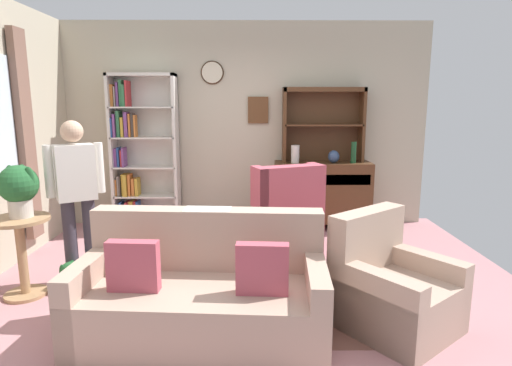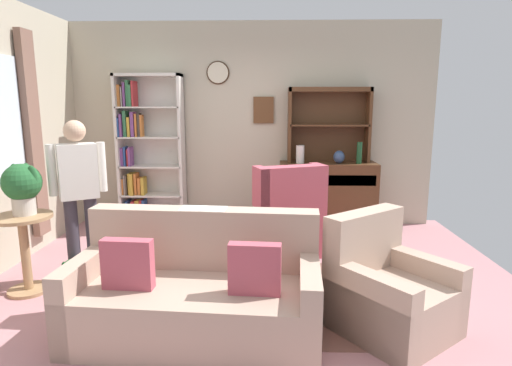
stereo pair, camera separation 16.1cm
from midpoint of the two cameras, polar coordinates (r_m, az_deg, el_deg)
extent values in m
cube|color=#B27A7F|center=(4.19, -2.51, -13.55)|extent=(5.40, 4.60, 0.02)
cube|color=#BCB299|center=(5.95, -1.94, 7.76)|extent=(5.00, 0.06, 2.80)
cylinder|color=beige|center=(5.94, -6.75, 14.63)|extent=(0.28, 0.03, 0.28)
torus|color=#382314|center=(5.94, -6.75, 14.63)|extent=(0.31, 0.02, 0.31)
cube|color=brown|center=(5.89, -0.51, 9.86)|extent=(0.28, 0.03, 0.36)
cube|color=#7F5B4C|center=(5.36, -29.49, 5.50)|extent=(0.08, 0.24, 2.30)
cube|color=brown|center=(3.91, 0.38, -15.18)|extent=(2.24, 1.66, 0.01)
cube|color=silver|center=(6.11, -19.45, 3.93)|extent=(0.04, 0.30, 2.10)
cube|color=silver|center=(5.89, -11.49, 4.10)|extent=(0.04, 0.30, 2.10)
cube|color=silver|center=(5.96, -16.06, 13.91)|extent=(0.90, 0.30, 0.04)
cube|color=silver|center=(6.18, -15.06, -5.49)|extent=(0.90, 0.30, 0.04)
cube|color=silver|center=(6.12, -15.20, 4.19)|extent=(0.90, 0.01, 2.10)
cube|color=silver|center=(6.08, -15.26, -1.65)|extent=(0.86, 0.30, 0.02)
cube|color=#284C8C|center=(6.23, -18.69, -3.93)|extent=(0.04, 0.16, 0.28)
cube|color=#284C8C|center=(6.21, -18.38, -3.80)|extent=(0.03, 0.17, 0.32)
cube|color=#284C8C|center=(6.21, -18.04, -4.03)|extent=(0.03, 0.23, 0.27)
cube|color=#B22D33|center=(6.19, -17.63, -3.83)|extent=(0.04, 0.20, 0.31)
cube|color=gold|center=(6.18, -17.26, -3.80)|extent=(0.03, 0.15, 0.32)
cube|color=gold|center=(6.17, -16.97, -3.77)|extent=(0.03, 0.18, 0.33)
cube|color=#B22D33|center=(6.16, -16.68, -3.78)|extent=(0.03, 0.15, 0.33)
cube|color=#284C8C|center=(6.15, -16.33, -3.79)|extent=(0.03, 0.17, 0.33)
cube|color=silver|center=(6.01, -15.45, 2.11)|extent=(0.86, 0.30, 0.02)
cube|color=#CC7233|center=(6.15, -18.96, -0.56)|extent=(0.02, 0.16, 0.22)
cube|color=gray|center=(6.14, -18.73, -0.33)|extent=(0.02, 0.17, 0.27)
cube|color=#3F3833|center=(6.13, -18.50, -0.34)|extent=(0.02, 0.20, 0.27)
cube|color=gold|center=(6.12, -18.19, -0.21)|extent=(0.03, 0.16, 0.30)
cube|color=gold|center=(6.10, -17.81, -0.21)|extent=(0.04, 0.24, 0.30)
cube|color=#CC7233|center=(6.09, -17.38, -0.21)|extent=(0.03, 0.17, 0.30)
cube|color=#CC7233|center=(6.08, -16.94, -0.50)|extent=(0.04, 0.15, 0.24)
cube|color=gold|center=(6.07, -16.47, -0.47)|extent=(0.04, 0.17, 0.24)
cube|color=silver|center=(5.96, -15.64, 5.95)|extent=(0.86, 0.30, 0.02)
cube|color=#723F7F|center=(6.08, -19.12, 3.29)|extent=(0.04, 0.13, 0.25)
cube|color=#284C8C|center=(6.07, -18.77, 3.37)|extent=(0.03, 0.14, 0.27)
cube|color=#B22D33|center=(6.06, -18.42, 3.21)|extent=(0.03, 0.12, 0.23)
cube|color=#723F7F|center=(6.05, -18.15, 3.36)|extent=(0.03, 0.18, 0.26)
cube|color=silver|center=(5.95, -15.84, 9.83)|extent=(0.86, 0.30, 0.02)
cube|color=#284C8C|center=(6.05, -19.44, 7.11)|extent=(0.02, 0.23, 0.26)
cube|color=#723F7F|center=(6.04, -19.16, 7.37)|extent=(0.03, 0.23, 0.31)
cube|color=#337247|center=(6.02, -18.77, 7.58)|extent=(0.04, 0.16, 0.35)
cube|color=gold|center=(6.01, -18.29, 7.19)|extent=(0.04, 0.16, 0.26)
cube|color=#723F7F|center=(5.99, -17.82, 7.55)|extent=(0.04, 0.17, 0.33)
cube|color=#CC7233|center=(5.98, -17.40, 7.45)|extent=(0.03, 0.14, 0.31)
cube|color=#3F3833|center=(5.97, -17.08, 7.51)|extent=(0.03, 0.11, 0.32)
cube|color=#CC7233|center=(5.96, -16.76, 7.40)|extent=(0.02, 0.12, 0.29)
cube|color=#CC7233|center=(6.04, -19.62, 11.09)|extent=(0.04, 0.10, 0.29)
cube|color=gray|center=(6.03, -19.25, 10.98)|extent=(0.02, 0.11, 0.26)
cube|color=#723F7F|center=(6.02, -18.94, 11.27)|extent=(0.03, 0.11, 0.32)
cube|color=#337247|center=(6.00, -18.51, 11.45)|extent=(0.04, 0.12, 0.35)
cube|color=#337247|center=(5.99, -18.07, 11.18)|extent=(0.04, 0.20, 0.29)
cube|color=#B22D33|center=(5.98, -17.71, 11.44)|extent=(0.02, 0.23, 0.34)
cube|color=#4C2D19|center=(5.87, 8.17, -1.16)|extent=(1.30, 0.45, 0.82)
cube|color=#4C2D19|center=(5.75, 2.36, -6.04)|extent=(0.06, 0.06, 0.10)
cube|color=#4C2D19|center=(5.94, 14.07, -5.83)|extent=(0.06, 0.06, 0.10)
cube|color=#4C2D19|center=(6.09, 2.20, -5.08)|extent=(0.06, 0.06, 0.10)
cube|color=#4C2D19|center=(6.26, 13.27, -4.92)|extent=(0.06, 0.06, 0.10)
cube|color=#3D2414|center=(5.62, 8.57, 0.42)|extent=(1.20, 0.01, 0.14)
cube|color=#4C2D19|center=(5.77, 3.04, 7.86)|extent=(0.04, 0.26, 1.00)
cube|color=#4C2D19|center=(5.93, 13.41, 7.66)|extent=(0.04, 0.26, 1.00)
cube|color=#4C2D19|center=(5.82, 8.42, 12.41)|extent=(1.10, 0.26, 0.06)
cube|color=#4C2D19|center=(5.83, 8.30, 7.79)|extent=(1.06, 0.26, 0.02)
cube|color=#4C2D19|center=(5.95, 8.11, 7.85)|extent=(1.10, 0.01, 1.00)
cylinder|color=beige|center=(5.65, 4.52, 3.91)|extent=(0.11, 0.11, 0.24)
ellipsoid|color=#33476B|center=(5.74, 9.69, 3.54)|extent=(0.15, 0.15, 0.17)
cylinder|color=#194223|center=(5.76, 12.30, 4.07)|extent=(0.07, 0.07, 0.29)
cube|color=tan|center=(3.27, -8.82, -16.79)|extent=(1.85, 0.97, 0.42)
cube|color=tan|center=(3.38, -7.88, -7.48)|extent=(1.81, 0.32, 0.48)
cube|color=tan|center=(3.49, -22.73, -14.04)|extent=(0.20, 0.86, 0.60)
cube|color=tan|center=(3.17, 6.59, -15.85)|extent=(0.20, 0.86, 0.60)
cube|color=#B74C5B|center=(3.13, -17.74, -10.66)|extent=(0.37, 0.12, 0.36)
cube|color=#B74C5B|center=(2.93, -0.74, -11.57)|extent=(0.37, 0.12, 0.36)
cube|color=white|center=(3.32, -7.99, -3.51)|extent=(0.37, 0.20, 0.00)
cube|color=tan|center=(3.50, 17.20, -15.38)|extent=(1.07, 1.08, 0.40)
cube|color=tan|center=(3.50, 13.51, -7.43)|extent=(0.70, 0.60, 0.48)
cube|color=tan|center=(3.24, 14.11, -15.94)|extent=(0.59, 0.70, 0.55)
cube|color=tan|center=(3.71, 19.99, -12.76)|extent=(0.59, 0.70, 0.55)
cube|color=#B74C5B|center=(4.98, 2.05, -6.80)|extent=(1.01, 1.03, 0.42)
cube|color=#B74C5B|center=(4.58, 3.59, -1.58)|extent=(0.80, 0.47, 0.63)
cube|color=#B74C5B|center=(4.75, 7.12, -0.04)|extent=(0.19, 0.30, 0.44)
cube|color=#B74C5B|center=(4.47, -0.56, -0.64)|extent=(0.19, 0.30, 0.44)
cylinder|color=#A87F56|center=(4.28, -30.47, -4.30)|extent=(0.52, 0.52, 0.03)
cylinder|color=#A87F56|center=(4.38, -30.02, -8.90)|extent=(0.08, 0.08, 0.70)
cylinder|color=#A87F56|center=(4.50, -29.61, -12.91)|extent=(0.36, 0.36, 0.03)
cylinder|color=beige|center=(4.28, -30.18, -2.97)|extent=(0.20, 0.20, 0.16)
sphere|color=#235B2D|center=(4.24, -30.46, -0.13)|extent=(0.33, 0.33, 0.33)
ellipsoid|color=#235B2D|center=(4.34, -31.22, 0.54)|extent=(0.10, 0.06, 0.24)
ellipsoid|color=#235B2D|center=(4.34, -29.94, 0.67)|extent=(0.10, 0.06, 0.24)
ellipsoid|color=#235B2D|center=(4.15, -29.34, 0.33)|extent=(0.10, 0.06, 0.24)
cylinder|color=#AD6B4C|center=(4.42, -24.68, -12.41)|extent=(0.11, 0.11, 0.09)
sphere|color=#235B2D|center=(4.38, -24.81, -10.90)|extent=(0.19, 0.19, 0.19)
ellipsoid|color=#235B2D|center=(4.40, -24.07, -10.39)|extent=(0.06, 0.03, 0.14)
ellipsoid|color=#235B2D|center=(4.43, -24.57, -10.30)|extent=(0.06, 0.03, 0.14)
ellipsoid|color=#235B2D|center=(4.32, -24.31, -10.84)|extent=(0.06, 0.03, 0.14)
ellipsoid|color=#235B2D|center=(4.36, -25.72, -10.76)|extent=(0.06, 0.03, 0.14)
cylinder|color=#38333D|center=(4.43, -24.77, -7.36)|extent=(0.16, 0.16, 0.82)
cylinder|color=#38333D|center=(4.45, -22.46, -7.10)|extent=(0.16, 0.16, 0.82)
cube|color=silver|center=(4.29, -24.28, 1.32)|extent=(0.39, 0.35, 0.52)
sphere|color=tan|center=(4.25, -24.68, 6.38)|extent=(0.27, 0.27, 0.20)
cylinder|color=silver|center=(4.27, -27.23, 1.38)|extent=(0.11, 0.11, 0.48)
cylinder|color=silver|center=(4.32, -21.42, 1.94)|extent=(0.11, 0.11, 0.48)
cube|color=#4C2D19|center=(3.94, -8.39, -8.76)|extent=(0.80, 0.50, 0.03)
cube|color=#4C2D19|center=(3.88, -14.30, -12.62)|extent=(0.05, 0.05, 0.39)
cube|color=#4C2D19|center=(3.78, -3.05, -12.94)|extent=(0.05, 0.05, 0.39)
cube|color=#4C2D19|center=(4.28, -12.91, -10.31)|extent=(0.05, 0.05, 0.39)
cube|color=#4C2D19|center=(4.19, -2.79, -10.52)|extent=(0.05, 0.05, 0.39)
cube|color=#284C8C|center=(3.92, -6.86, -8.40)|extent=(0.20, 0.11, 0.02)
cube|color=#723F7F|center=(3.92, -6.70, -8.00)|extent=(0.17, 0.11, 0.03)
cube|color=#3F3833|center=(3.91, -6.93, -7.58)|extent=(0.15, 0.15, 0.03)
cube|color=#B22D33|center=(3.89, -6.77, -7.19)|extent=(0.21, 0.14, 0.03)
camera|label=1|loc=(0.08, -91.13, -0.22)|focal=29.54mm
camera|label=2|loc=(0.08, 88.87, 0.22)|focal=29.54mm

